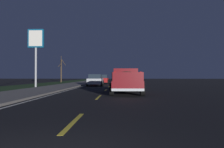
{
  "coord_description": "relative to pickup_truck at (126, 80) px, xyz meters",
  "views": [
    {
      "loc": [
        -2.03,
        -1.28,
        1.28
      ],
      "look_at": [
        11.71,
        -0.74,
        1.44
      ],
      "focal_mm": 30.82,
      "sensor_mm": 36.0,
      "label": 1
    }
  ],
  "objects": [
    {
      "name": "grass_verge",
      "position": [
        14.57,
        12.45,
        -0.98
      ],
      "size": [
        108.0,
        6.0,
        0.01
      ],
      "primitive_type": "cube",
      "color": "#1E3819",
      "rests_on": "ground"
    },
    {
      "name": "ground",
      "position": [
        14.57,
        1.75,
        -0.98
      ],
      "size": [
        144.0,
        144.0,
        0.0
      ],
      "primitive_type": "plane",
      "color": "black"
    },
    {
      "name": "sedan_black",
      "position": [
        29.5,
        -0.07,
        -0.2
      ],
      "size": [
        4.41,
        2.03,
        1.54
      ],
      "color": "black",
      "rests_on": "ground"
    },
    {
      "name": "lane_markings",
      "position": [
        16.6,
        4.3,
        -0.98
      ],
      "size": [
        108.0,
        3.54,
        0.01
      ],
      "color": "yellow",
      "rests_on": "ground"
    },
    {
      "name": "sedan_red",
      "position": [
        18.15,
        3.34,
        -0.2
      ],
      "size": [
        4.43,
        2.07,
        1.54
      ],
      "color": "maroon",
      "rests_on": "ground"
    },
    {
      "name": "sidewalk_shoulder",
      "position": [
        14.57,
        7.45,
        -0.92
      ],
      "size": [
        108.0,
        4.0,
        0.12
      ],
      "primitive_type": "cube",
      "color": "slate",
      "rests_on": "ground"
    },
    {
      "name": "pickup_truck",
      "position": [
        0.0,
        0.0,
        0.0
      ],
      "size": [
        5.44,
        2.32,
        1.87
      ],
      "color": "maroon",
      "rests_on": "ground"
    },
    {
      "name": "sedan_silver",
      "position": [
        11.24,
        3.7,
        -0.2
      ],
      "size": [
        4.43,
        2.08,
        1.54
      ],
      "color": "#B2B5BA",
      "rests_on": "ground"
    },
    {
      "name": "gas_price_sign",
      "position": [
        7.97,
        10.44,
        4.19
      ],
      "size": [
        0.27,
        1.9,
        6.89
      ],
      "color": "#99999E",
      "rests_on": "ground"
    },
    {
      "name": "bare_tree_far",
      "position": [
        26.67,
        13.13,
        1.69
      ],
      "size": [
        1.24,
        1.44,
        5.72
      ],
      "color": "#423323",
      "rests_on": "ground"
    }
  ]
}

